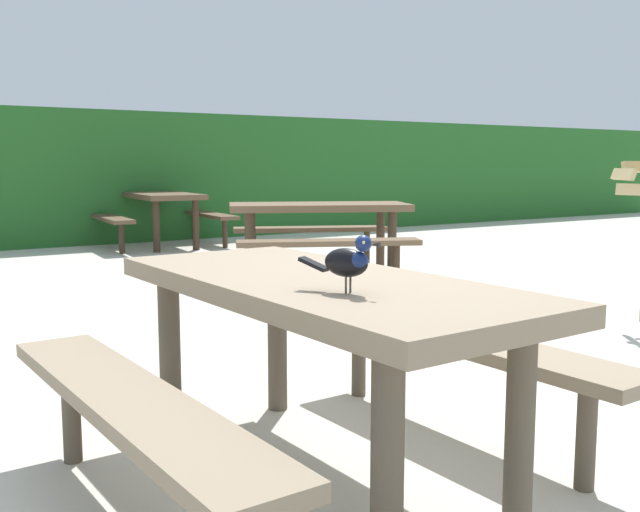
% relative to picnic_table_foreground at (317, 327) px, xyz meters
% --- Properties ---
extents(ground_plane, '(60.00, 60.00, 0.00)m').
position_rel_picnic_table_foreground_xyz_m(ground_plane, '(0.31, 0.25, -0.56)').
color(ground_plane, beige).
extents(picnic_table_foreground, '(1.75, 1.83, 0.74)m').
position_rel_picnic_table_foreground_xyz_m(picnic_table_foreground, '(0.00, 0.00, 0.00)').
color(picnic_table_foreground, '#84725B').
rests_on(picnic_table_foreground, ground).
extents(bird_grackle, '(0.15, 0.27, 0.18)m').
position_rel_picnic_table_foreground_xyz_m(bird_grackle, '(-0.10, -0.33, 0.29)').
color(bird_grackle, black).
rests_on(bird_grackle, picnic_table_foreground).
extents(picnic_table_mid_right, '(1.79, 1.85, 0.74)m').
position_rel_picnic_table_foreground_xyz_m(picnic_table_mid_right, '(2.19, 7.50, 0.00)').
color(picnic_table_mid_right, brown).
rests_on(picnic_table_mid_right, ground).
extents(picnic_table_far_centre, '(2.26, 2.25, 0.74)m').
position_rel_picnic_table_foreground_xyz_m(picnic_table_far_centre, '(2.59, 4.04, 0.00)').
color(picnic_table_far_centre, brown).
rests_on(picnic_table_far_centre, ground).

